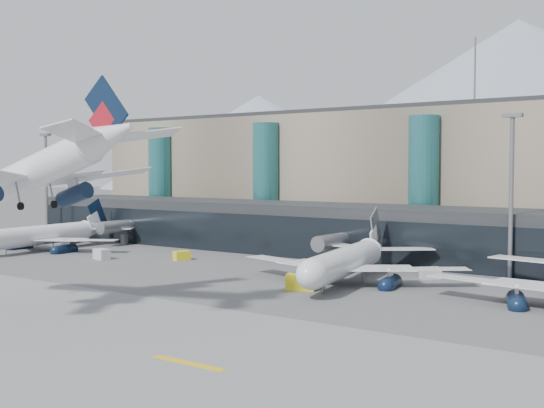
{
  "coord_description": "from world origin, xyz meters",
  "views": [
    {
      "loc": [
        59.88,
        -59.15,
        17.16
      ],
      "look_at": [
        -3.87,
        32.0,
        11.33
      ],
      "focal_mm": 45.0,
      "sensor_mm": 36.0,
      "label": 1
    }
  ],
  "objects_px": {
    "hero_jet": "(42,162)",
    "veh_a": "(102,254)",
    "lightmast_left": "(46,180)",
    "jet_parked_mid": "(352,251)",
    "veh_f": "(69,239)",
    "veh_d": "(430,273)",
    "veh_h": "(301,282)",
    "veh_b": "(182,256)",
    "lightmast_mid": "(511,186)",
    "jet_parked_left": "(54,228)"
  },
  "relations": [
    {
      "from": "jet_parked_mid",
      "to": "veh_f",
      "type": "relative_size",
      "value": 9.95
    },
    {
      "from": "lightmast_mid",
      "to": "jet_parked_left",
      "type": "bearing_deg",
      "value": -170.28
    },
    {
      "from": "veh_h",
      "to": "jet_parked_left",
      "type": "bearing_deg",
      "value": 149.87
    },
    {
      "from": "lightmast_mid",
      "to": "jet_parked_mid",
      "type": "bearing_deg",
      "value": -141.27
    },
    {
      "from": "hero_jet",
      "to": "jet_parked_mid",
      "type": "relative_size",
      "value": 0.93
    },
    {
      "from": "lightmast_left",
      "to": "lightmast_mid",
      "type": "xyz_separation_m",
      "value": [
        110.0,
        3.0,
        0.0
      ]
    },
    {
      "from": "lightmast_left",
      "to": "hero_jet",
      "type": "relative_size",
      "value": 0.74
    },
    {
      "from": "hero_jet",
      "to": "veh_f",
      "type": "distance_m",
      "value": 80.11
    },
    {
      "from": "lightmast_left",
      "to": "veh_b",
      "type": "relative_size",
      "value": 8.62
    },
    {
      "from": "veh_d",
      "to": "veh_f",
      "type": "height_order",
      "value": "veh_f"
    },
    {
      "from": "lightmast_mid",
      "to": "veh_f",
      "type": "relative_size",
      "value": 6.86
    },
    {
      "from": "hero_jet",
      "to": "veh_a",
      "type": "bearing_deg",
      "value": 130.37
    },
    {
      "from": "veh_d",
      "to": "veh_h",
      "type": "bearing_deg",
      "value": -162.39
    },
    {
      "from": "hero_jet",
      "to": "veh_a",
      "type": "height_order",
      "value": "hero_jet"
    },
    {
      "from": "jet_parked_mid",
      "to": "veh_b",
      "type": "xyz_separation_m",
      "value": [
        -37.16,
        2.43,
        -3.68
      ]
    },
    {
      "from": "lightmast_left",
      "to": "jet_parked_mid",
      "type": "height_order",
      "value": "lightmast_left"
    },
    {
      "from": "hero_jet",
      "to": "veh_h",
      "type": "distance_m",
      "value": 38.49
    },
    {
      "from": "hero_jet",
      "to": "jet_parked_left",
      "type": "relative_size",
      "value": 0.95
    },
    {
      "from": "veh_d",
      "to": "veh_h",
      "type": "relative_size",
      "value": 0.77
    },
    {
      "from": "lightmast_mid",
      "to": "veh_h",
      "type": "xyz_separation_m",
      "value": [
        -21.39,
        -26.73,
        -13.3
      ]
    },
    {
      "from": "jet_parked_mid",
      "to": "veh_a",
      "type": "relative_size",
      "value": 10.71
    },
    {
      "from": "lightmast_left",
      "to": "hero_jet",
      "type": "distance_m",
      "value": 90.51
    },
    {
      "from": "lightmast_left",
      "to": "jet_parked_mid",
      "type": "relative_size",
      "value": 0.69
    },
    {
      "from": "veh_b",
      "to": "veh_d",
      "type": "bearing_deg",
      "value": -59.5
    },
    {
      "from": "veh_a",
      "to": "veh_h",
      "type": "distance_m",
      "value": 48.62
    },
    {
      "from": "jet_parked_mid",
      "to": "veh_d",
      "type": "distance_m",
      "value": 13.14
    },
    {
      "from": "veh_d",
      "to": "hero_jet",
      "type": "bearing_deg",
      "value": -161.64
    },
    {
      "from": "veh_f",
      "to": "veh_a",
      "type": "bearing_deg",
      "value": -144.53
    },
    {
      "from": "jet_parked_mid",
      "to": "veh_d",
      "type": "bearing_deg",
      "value": -56.64
    },
    {
      "from": "jet_parked_mid",
      "to": "veh_h",
      "type": "height_order",
      "value": "jet_parked_mid"
    },
    {
      "from": "veh_b",
      "to": "veh_f",
      "type": "distance_m",
      "value": 41.32
    },
    {
      "from": "veh_d",
      "to": "veh_h",
      "type": "height_order",
      "value": "veh_h"
    },
    {
      "from": "lightmast_left",
      "to": "veh_h",
      "type": "bearing_deg",
      "value": -14.99
    },
    {
      "from": "hero_jet",
      "to": "veh_d",
      "type": "bearing_deg",
      "value": 60.52
    },
    {
      "from": "veh_h",
      "to": "lightmast_mid",
      "type": "bearing_deg",
      "value": 30.37
    },
    {
      "from": "jet_parked_mid",
      "to": "veh_h",
      "type": "xyz_separation_m",
      "value": [
        -2.05,
        -11.22,
        -3.41
      ]
    },
    {
      "from": "lightmast_left",
      "to": "veh_f",
      "type": "relative_size",
      "value": 6.86
    },
    {
      "from": "lightmast_left",
      "to": "veh_h",
      "type": "distance_m",
      "value": 92.69
    },
    {
      "from": "lightmast_left",
      "to": "lightmast_mid",
      "type": "distance_m",
      "value": 110.04
    },
    {
      "from": "jet_parked_mid",
      "to": "jet_parked_left",
      "type": "bearing_deg",
      "value": 79.7
    },
    {
      "from": "veh_d",
      "to": "jet_parked_mid",
      "type": "bearing_deg",
      "value": -179.43
    },
    {
      "from": "veh_a",
      "to": "veh_h",
      "type": "xyz_separation_m",
      "value": [
        48.28,
        -5.8,
        0.14
      ]
    },
    {
      "from": "lightmast_left",
      "to": "veh_h",
      "type": "height_order",
      "value": "lightmast_left"
    },
    {
      "from": "hero_jet",
      "to": "jet_parked_mid",
      "type": "distance_m",
      "value": 47.56
    },
    {
      "from": "veh_a",
      "to": "veh_h",
      "type": "bearing_deg",
      "value": 7.38
    },
    {
      "from": "lightmast_mid",
      "to": "veh_a",
      "type": "xyz_separation_m",
      "value": [
        -69.67,
        -20.93,
        -13.44
      ]
    },
    {
      "from": "lightmast_left",
      "to": "jet_parked_left",
      "type": "height_order",
      "value": "lightmast_left"
    },
    {
      "from": "jet_parked_left",
      "to": "veh_h",
      "type": "distance_m",
      "value": 70.28
    },
    {
      "from": "hero_jet",
      "to": "jet_parked_left",
      "type": "bearing_deg",
      "value": 140.81
    },
    {
      "from": "veh_a",
      "to": "lightmast_mid",
      "type": "bearing_deg",
      "value": 30.95
    }
  ]
}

